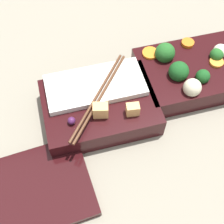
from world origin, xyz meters
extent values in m
plane|color=gray|center=(0.00, 0.00, 0.00)|extent=(3.00, 3.00, 0.00)
cube|color=black|center=(-0.10, -0.01, 0.02)|extent=(0.21, 0.15, 0.05)
sphere|color=#236023|center=(-0.15, -0.02, 0.05)|extent=(0.03, 0.03, 0.03)
sphere|color=#19511E|center=(-0.10, 0.02, 0.05)|extent=(0.03, 0.03, 0.03)
sphere|color=#19511E|center=(-0.06, 0.00, 0.06)|extent=(0.04, 0.04, 0.04)
sphere|color=#236023|center=(-0.05, -0.05, 0.06)|extent=(0.04, 0.04, 0.04)
cylinder|color=orange|center=(-0.15, -0.01, 0.05)|extent=(0.03, 0.03, 0.01)
cylinder|color=orange|center=(-0.11, -0.07, 0.05)|extent=(0.04, 0.04, 0.01)
cylinder|color=orange|center=(-0.03, -0.07, 0.05)|extent=(0.03, 0.03, 0.01)
sphere|color=beige|center=(-0.17, -0.03, 0.05)|extent=(0.03, 0.03, 0.03)
sphere|color=beige|center=(-0.07, 0.04, 0.06)|extent=(0.03, 0.03, 0.03)
cube|color=black|center=(0.10, 0.02, 0.02)|extent=(0.21, 0.15, 0.05)
cube|color=white|center=(0.10, -0.01, 0.05)|extent=(0.18, 0.09, 0.01)
cube|color=#EAB266|center=(0.05, 0.06, 0.06)|extent=(0.02, 0.02, 0.02)
cube|color=#EAB266|center=(0.10, 0.05, 0.06)|extent=(0.03, 0.02, 0.03)
sphere|color=#4C1E4C|center=(0.16, 0.05, 0.05)|extent=(0.01, 0.01, 0.01)
cylinder|color=#56331E|center=(0.10, 0.02, 0.06)|extent=(0.14, 0.17, 0.01)
cylinder|color=#56331E|center=(0.10, 0.02, 0.06)|extent=(0.14, 0.17, 0.01)
cube|color=black|center=(0.25, 0.14, 0.01)|extent=(0.22, 0.16, 0.01)
camera|label=1|loc=(0.16, 0.34, 0.52)|focal=50.00mm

